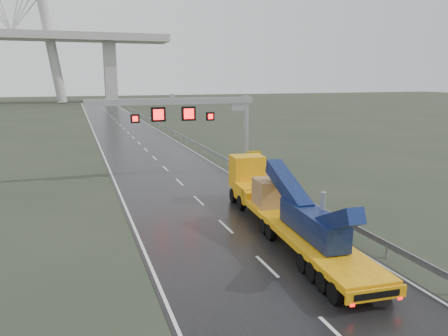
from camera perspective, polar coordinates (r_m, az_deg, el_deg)
name	(u,v)px	position (r m, az deg, el deg)	size (l,w,h in m)	color
ground	(251,251)	(23.11, 3.54, -10.81)	(400.00, 400.00, 0.00)	#293021
road	(139,143)	(60.89, -11.06, 3.21)	(11.00, 200.00, 0.02)	black
guardrail	(202,147)	(52.35, -2.88, 2.81)	(0.20, 140.00, 1.40)	gray
sign_gantry	(196,114)	(39.20, -3.66, 7.01)	(14.90, 1.20, 7.42)	#A6A7A2
heavy_haul_truck	(278,203)	(26.19, 7.12, -4.50)	(3.74, 17.30, 4.03)	yellow
exit_sign_pair	(254,158)	(39.99, 3.89, 1.32)	(1.32, 0.38, 2.31)	gray
striped_barrier	(265,173)	(38.79, 5.40, -0.70)	(0.61, 0.33, 1.03)	red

